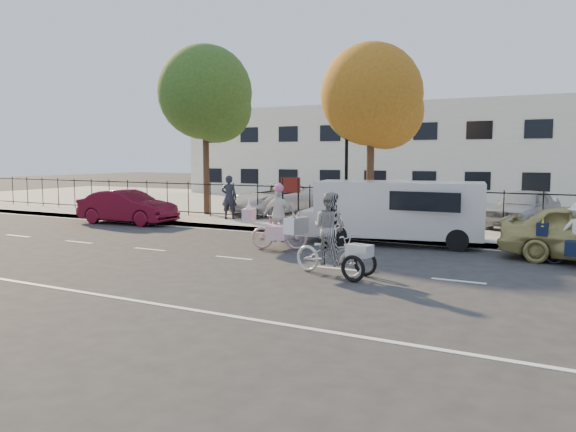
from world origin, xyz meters
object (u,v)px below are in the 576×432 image
Objects in this scene: red_sedan at (128,207)px; white_van at (396,210)px; lamppost at (347,147)px; bull_bike at (576,241)px; unicorn_bike at (278,225)px; lot_car_c at (387,201)px; zebra_trike at (330,243)px; lot_car_d at (523,208)px; lot_car_b at (274,199)px; pedestrian at (229,197)px.

white_van is at bearing -94.46° from red_sedan.
bull_bike is (7.76, -3.60, -2.46)m from lamppost.
unicorn_bike reaches higher than lot_car_c.
lot_car_c is (-2.19, 10.92, 0.11)m from zebra_trike.
lot_car_b is at bearing -162.61° from lot_car_d.
white_van is (2.79, 2.63, 0.37)m from unicorn_bike.
zebra_trike is at bearing -150.44° from unicorn_bike.
lamppost is at bearing -79.69° from red_sedan.
pedestrian reaches higher than red_sedan.
unicorn_bike is 3.86m from white_van.
lot_car_b is at bearing -120.48° from pedestrian.
lamppost is 8.90m from bull_bike.
white_van reaches higher than lot_car_b.
lamppost is 1.00× the size of lot_car_c.
lot_car_b is 1.20× the size of lot_car_d.
red_sedan is at bearing 75.17° from zebra_trike.
white_van reaches higher than unicorn_bike.
zebra_trike is 0.55× the size of lot_car_d.
bull_bike is at bearing -24.99° from white_van.
lamppost reaches higher than lot_car_b.
red_sedan is 15.54m from lot_car_d.
pedestrian reaches higher than lot_car_d.
red_sedan is at bearing -165.22° from lamppost.
bull_bike is 6.94m from lot_car_d.
zebra_trike is at bearing -118.99° from red_sedan.
red_sedan is at bearing 87.99° from bull_bike.
lamppost reaches higher than lot_car_d.
lot_car_c is (0.47, 3.43, -2.25)m from lamppost.
pedestrian is at bearing 56.25° from zebra_trike.
lot_car_b is at bearing -43.59° from red_sedan.
lot_car_c is (5.72, 3.43, -0.20)m from pedestrian.
zebra_trike is 1.15× the size of unicorn_bike.
unicorn_bike is (-0.16, -4.93, -2.38)m from lamppost.
lamppost reaches higher than zebra_trike.
pedestrian is 2.79m from lot_car_b.
bull_bike is at bearing -42.94° from zebra_trike.
pedestrian is at bearing -149.10° from lot_car_d.
lot_car_c is at bearing 82.24° from lamppost.
lamppost reaches higher than pedestrian.
red_sedan is 0.96× the size of lot_car_c.
zebra_trike is 11.14m from lot_car_c.
white_van is at bearing -64.88° from unicorn_bike.
zebra_trike is 1.25× the size of pedestrian.
white_van is 8.21m from pedestrian.
lamppost is 6.99m from lot_car_d.
unicorn_bike reaches higher than lot_car_d.
red_sedan is at bearing 15.70° from pedestrian.
unicorn_bike reaches higher than bull_bike.
lamppost is at bearing -20.07° from unicorn_bike.
zebra_trike is at bearing -70.47° from lamppost.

